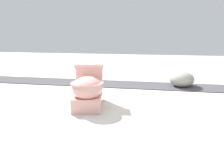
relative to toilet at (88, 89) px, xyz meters
name	(u,v)px	position (x,y,z in m)	size (l,w,h in m)	color
ground_plane	(102,109)	(0.08, 0.19, -0.22)	(14.00, 14.00, 0.00)	#B7B2A8
gravel_strip	(147,85)	(-1.24, 0.69, -0.21)	(0.56, 8.00, 0.01)	#423F44
toilet	(88,89)	(0.00, 0.00, 0.00)	(0.69, 0.48, 0.52)	#E09E93
boulder_near	(182,79)	(-1.29, 1.28, -0.09)	(0.47, 0.41, 0.26)	gray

